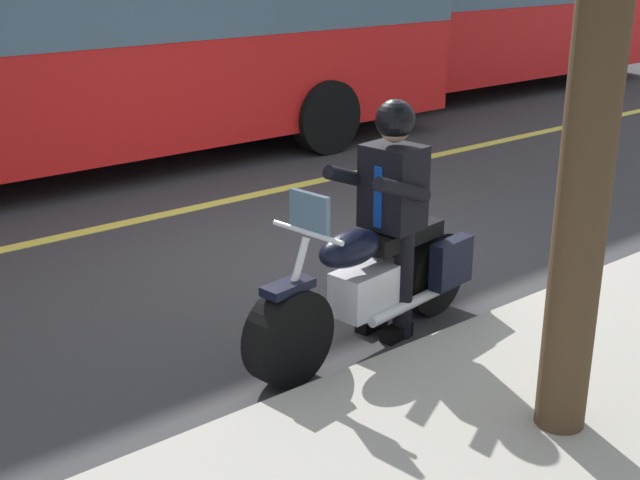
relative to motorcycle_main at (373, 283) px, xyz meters
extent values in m
plane|color=#333335|center=(-0.73, -1.58, -0.45)|extent=(80.00, 80.00, 0.00)
cube|color=#E5DB4C|center=(-0.73, -3.58, -0.45)|extent=(60.00, 0.16, 0.01)
cylinder|color=black|center=(0.84, 0.11, -0.12)|extent=(0.68, 0.29, 0.66)
cylinder|color=black|center=(-0.70, -0.10, -0.12)|extent=(0.68, 0.29, 0.66)
cube|color=silver|center=(0.05, 0.00, -0.03)|extent=(0.59, 0.35, 0.32)
ellipsoid|color=black|center=(0.24, 0.03, 0.33)|extent=(0.59, 0.35, 0.24)
cube|color=black|center=(-0.30, -0.04, 0.29)|extent=(0.73, 0.37, 0.12)
cube|color=black|center=(-0.68, 0.12, 0.03)|extent=(0.41, 0.17, 0.36)
cube|color=black|center=(-0.62, -0.31, 0.03)|extent=(0.41, 0.17, 0.36)
cylinder|color=silver|center=(0.82, 0.11, 0.15)|extent=(0.35, 0.10, 0.76)
cylinder|color=silver|center=(0.66, 0.09, 0.55)|extent=(0.12, 0.60, 0.04)
cube|color=black|center=(0.84, 0.11, 0.23)|extent=(0.38, 0.21, 0.06)
cylinder|color=silver|center=(-0.27, 0.12, -0.19)|extent=(0.90, 0.20, 0.08)
cube|color=slate|center=(0.64, 0.09, 0.67)|extent=(0.08, 0.32, 0.28)
cylinder|color=black|center=(-0.22, 0.09, -0.03)|extent=(0.14, 0.14, 0.84)
cube|color=black|center=(-0.16, 0.10, -0.40)|extent=(0.27, 0.14, 0.10)
cylinder|color=black|center=(-0.19, -0.15, -0.03)|extent=(0.14, 0.14, 0.84)
cube|color=black|center=(-0.13, -0.14, -0.40)|extent=(0.27, 0.14, 0.10)
cube|color=black|center=(-0.20, -0.03, 0.67)|extent=(0.37, 0.44, 0.60)
cube|color=navy|center=(-0.04, -0.01, 0.63)|extent=(0.03, 0.07, 0.44)
cylinder|color=black|center=(-0.05, 0.21, 0.73)|extent=(0.56, 0.18, 0.28)
cylinder|color=black|center=(0.01, -0.22, 0.73)|extent=(0.56, 0.18, 0.28)
sphere|color=tan|center=(-0.20, -0.03, 1.10)|extent=(0.22, 0.22, 0.22)
sphere|color=black|center=(-0.20, -0.03, 1.15)|extent=(0.28, 0.28, 0.28)
cube|color=red|center=(-0.16, -5.85, 1.32)|extent=(11.00, 2.50, 2.85)
cylinder|color=black|center=(-3.36, -4.65, 0.05)|extent=(1.00, 0.30, 1.00)
cylinder|color=black|center=(-3.36, -7.05, 0.05)|extent=(1.00, 0.30, 1.00)
cylinder|color=black|center=(-11.25, -7.94, 0.05)|extent=(1.00, 0.30, 1.00)
cylinder|color=black|center=(-11.25, -5.54, 0.05)|extent=(1.00, 0.30, 1.00)
cylinder|color=black|center=(-4.45, -7.94, 0.05)|extent=(1.00, 0.30, 1.00)
cylinder|color=black|center=(-4.45, -5.54, 0.05)|extent=(1.00, 0.30, 1.00)
cylinder|color=#42301E|center=(0.08, 1.68, 1.37)|extent=(0.28, 0.28, 3.34)
camera|label=1|loc=(3.78, 4.08, 2.31)|focal=47.27mm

